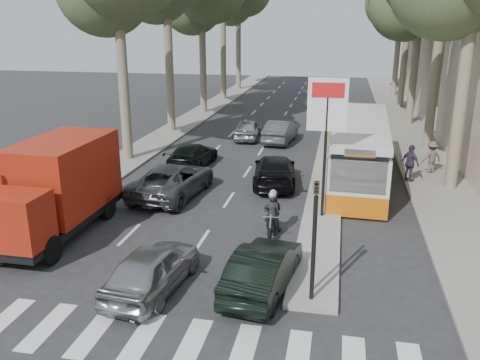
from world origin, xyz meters
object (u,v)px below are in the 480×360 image
(dark_hatchback, at_px, (263,269))
(motorcycle, at_px, (272,214))
(red_truck, at_px, (55,187))
(silver_hatchback, at_px, (152,269))
(city_bus, at_px, (360,149))

(dark_hatchback, height_order, motorcycle, motorcycle)
(red_truck, height_order, motorcycle, red_truck)
(red_truck, bearing_deg, dark_hatchback, -17.65)
(silver_hatchback, relative_size, dark_hatchback, 0.98)
(city_bus, distance_m, motorcycle, 8.33)
(city_bus, bearing_deg, motorcycle, -111.17)
(red_truck, distance_m, city_bus, 14.35)
(red_truck, relative_size, city_bus, 0.56)
(dark_hatchback, bearing_deg, red_truck, -10.54)
(motorcycle, bearing_deg, dark_hatchback, -88.48)
(dark_hatchback, relative_size, red_truck, 0.64)
(red_truck, distance_m, motorcycle, 8.00)
(silver_hatchback, distance_m, motorcycle, 5.62)
(dark_hatchback, xyz_separation_m, motorcycle, (-0.31, 4.18, 0.10))
(silver_hatchback, distance_m, city_bus, 13.91)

